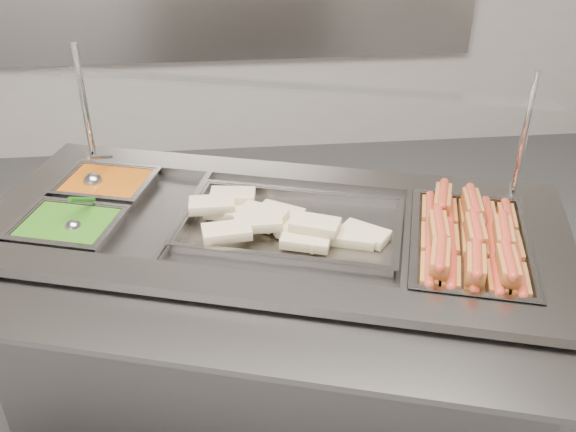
{
  "coord_description": "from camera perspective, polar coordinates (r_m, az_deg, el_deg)",
  "views": [
    {
      "loc": [
        0.02,
        -1.28,
        1.78
      ],
      "look_at": [
        0.18,
        0.28,
        0.82
      ],
      "focal_mm": 40.0,
      "sensor_mm": 36.0,
      "label": 1
    }
  ],
  "objects": [
    {
      "name": "serving_spoon",
      "position": [
        1.93,
        -18.41,
        -0.56
      ],
      "size": [
        0.07,
        0.16,
        0.12
      ],
      "color": "#AFAFB4",
      "rests_on": "pan_peas"
    },
    {
      "name": "tray_rail",
      "position": [
        1.53,
        -5.01,
        -10.67
      ],
      "size": [
        1.6,
        0.76,
        0.05
      ],
      "color": "gray",
      "rests_on": "steam_counter"
    },
    {
      "name": "hotdogs_in_buns",
      "position": [
        1.83,
        15.86,
        -2.07
      ],
      "size": [
        0.39,
        0.51,
        0.1
      ],
      "color": "#974A1F",
      "rests_on": "pan_hotdogs"
    },
    {
      "name": "pan_peas",
      "position": [
        1.97,
        -18.82,
        -1.51
      ],
      "size": [
        0.32,
        0.28,
        0.09
      ],
      "color": "#979494",
      "rests_on": "steam_counter"
    },
    {
      "name": "sneeze_guard",
      "position": [
        1.89,
        -0.2,
        11.16
      ],
      "size": [
        1.49,
        0.68,
        0.39
      ],
      "color": "silver",
      "rests_on": "steam_counter"
    },
    {
      "name": "ladle",
      "position": [
        2.15,
        -16.88,
        3.04
      ],
      "size": [
        0.08,
        0.17,
        0.12
      ],
      "color": "#AFAFB4",
      "rests_on": "pan_beans"
    },
    {
      "name": "pan_beans",
      "position": [
        2.16,
        -15.72,
        2.13
      ],
      "size": [
        0.32,
        0.28,
        0.09
      ],
      "color": "#979494",
      "rests_on": "steam_counter"
    },
    {
      "name": "pan_wraps",
      "position": [
        1.86,
        0.27,
        -1.18
      ],
      "size": [
        0.68,
        0.52,
        0.06
      ],
      "color": "#979494",
      "rests_on": "steam_counter"
    },
    {
      "name": "steam_counter",
      "position": [
        2.1,
        -1.22,
        -9.78
      ],
      "size": [
        1.82,
        1.2,
        0.8
      ],
      "color": "slate",
      "rests_on": "ground"
    },
    {
      "name": "tortilla_wraps",
      "position": [
        1.84,
        -0.91,
        -0.56
      ],
      "size": [
        0.57,
        0.33,
        0.06
      ],
      "color": "beige",
      "rests_on": "pan_wraps"
    },
    {
      "name": "pan_hotdogs",
      "position": [
        1.86,
        15.78,
        -3.09
      ],
      "size": [
        0.43,
        0.56,
        0.09
      ],
      "color": "#979494",
      "rests_on": "steam_counter"
    }
  ]
}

